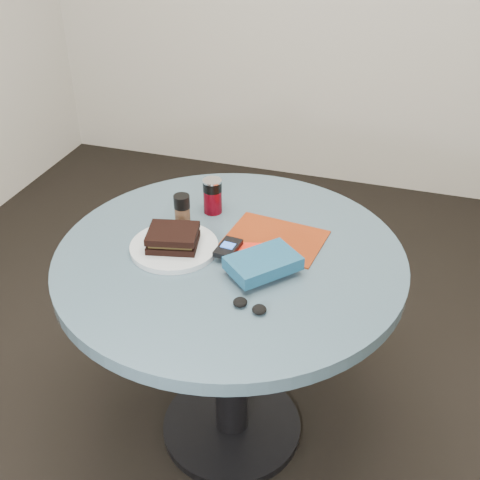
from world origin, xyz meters
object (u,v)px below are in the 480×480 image
(pepper_grinder, at_px, (182,212))
(headphones, at_px, (250,306))
(table, at_px, (230,298))
(plate, at_px, (174,247))
(red_book, at_px, (257,255))
(mp3_player, at_px, (228,248))
(soda_can, at_px, (213,196))
(magazine, at_px, (275,239))
(sandwich, at_px, (173,238))
(novel, at_px, (263,263))

(pepper_grinder, bearing_deg, headphones, -45.44)
(table, bearing_deg, plate, -169.19)
(red_book, distance_m, mp3_player, 0.08)
(soda_can, xyz_separation_m, magazine, (0.23, -0.10, -0.05))
(sandwich, xyz_separation_m, soda_can, (0.03, 0.24, 0.02))
(red_book, bearing_deg, headphones, -94.30)
(pepper_grinder, bearing_deg, mp3_player, -29.58)
(sandwich, xyz_separation_m, pepper_grinder, (-0.02, 0.12, 0.02))
(sandwich, bearing_deg, mp3_player, 6.76)
(table, xyz_separation_m, plate, (-0.16, -0.03, 0.17))
(soda_can, bearing_deg, novel, -48.69)
(plate, relative_size, headphones, 2.58)
(plate, distance_m, headphones, 0.34)
(magazine, distance_m, red_book, 0.12)
(plate, bearing_deg, magazine, 27.57)
(table, relative_size, magazine, 3.60)
(plate, height_order, headphones, headphones)
(red_book, bearing_deg, soda_can, 118.42)
(sandwich, distance_m, magazine, 0.30)
(plate, height_order, novel, novel)
(plate, relative_size, sandwich, 1.57)
(table, relative_size, mp3_player, 10.12)
(magazine, xyz_separation_m, mp3_player, (-0.11, -0.12, 0.02))
(pepper_grinder, height_order, headphones, pepper_grinder)
(soda_can, distance_m, novel, 0.37)
(magazine, bearing_deg, novel, -79.32)
(mp3_player, bearing_deg, sandwich, -173.24)
(sandwich, bearing_deg, table, 11.59)
(sandwich, xyz_separation_m, magazine, (0.26, 0.14, -0.04))
(novel, bearing_deg, plate, 123.56)
(sandwich, relative_size, novel, 0.87)
(table, bearing_deg, pepper_grinder, 154.01)
(pepper_grinder, relative_size, magazine, 0.40)
(sandwich, relative_size, magazine, 0.58)
(red_book, bearing_deg, plate, 170.09)
(magazine, bearing_deg, sandwich, -145.27)
(sandwich, xyz_separation_m, headphones, (0.28, -0.19, -0.03))
(magazine, bearing_deg, pepper_grinder, -169.12)
(pepper_grinder, height_order, magazine, pepper_grinder)
(magazine, height_order, red_book, red_book)
(table, bearing_deg, red_book, -3.74)
(sandwich, relative_size, soda_can, 1.44)
(soda_can, bearing_deg, plate, -98.36)
(sandwich, distance_m, mp3_player, 0.16)
(plate, xyz_separation_m, pepper_grinder, (-0.02, 0.12, 0.05))
(plate, relative_size, mp3_player, 2.55)
(plate, distance_m, sandwich, 0.03)
(table, distance_m, mp3_player, 0.19)
(pepper_grinder, xyz_separation_m, magazine, (0.28, 0.02, -0.05))
(soda_can, bearing_deg, table, -58.73)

